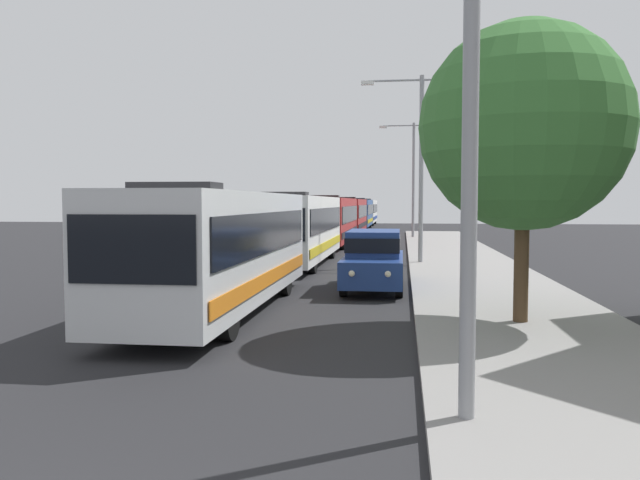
{
  "coord_description": "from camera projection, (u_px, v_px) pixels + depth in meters",
  "views": [
    {
      "loc": [
        3.3,
        -3.42,
        2.81
      ],
      "look_at": [
        0.66,
        16.71,
        1.58
      ],
      "focal_mm": 35.36,
      "sensor_mm": 36.0,
      "label": 1
    }
  ],
  "objects": [
    {
      "name": "bus_second_in_line",
      "position": [
        299.0,
        227.0,
        28.3
      ],
      "size": [
        2.58,
        11.51,
        3.21
      ],
      "color": "silver",
      "rests_on": "ground_plane"
    },
    {
      "name": "bus_tail_end",
      "position": [
        365.0,
        211.0,
        77.71
      ],
      "size": [
        2.58,
        11.32,
        3.21
      ],
      "color": "silver",
      "rests_on": "ground_plane"
    },
    {
      "name": "bus_rear",
      "position": [
        358.0,
        213.0,
        65.69
      ],
      "size": [
        2.58,
        10.58,
        3.21
      ],
      "color": "#284C8C",
      "rests_on": "ground_plane"
    },
    {
      "name": "white_suv",
      "position": [
        374.0,
        258.0,
        20.13
      ],
      "size": [
        1.86,
        5.01,
        1.9
      ],
      "color": "navy",
      "rests_on": "ground_plane"
    },
    {
      "name": "streetlamp_far",
      "position": [
        414.0,
        168.0,
        47.92
      ],
      "size": [
        5.21,
        0.28,
        8.67
      ],
      "color": "gray",
      "rests_on": "sidewalk"
    },
    {
      "name": "bus_lead",
      "position": [
        221.0,
        246.0,
        16.08
      ],
      "size": [
        2.58,
        10.77,
        3.21
      ],
      "color": "silver",
      "rests_on": "ground_plane"
    },
    {
      "name": "streetlamp_mid",
      "position": [
        421.0,
        149.0,
        27.71
      ],
      "size": [
        5.33,
        0.28,
        8.2
      ],
      "color": "gray",
      "rests_on": "sidewalk"
    },
    {
      "name": "roadside_tree",
      "position": [
        524.0,
        127.0,
        13.77
      ],
      "size": [
        4.58,
        4.58,
        6.6
      ],
      "color": "#4C3823",
      "rests_on": "sidewalk"
    },
    {
      "name": "bus_fourth_in_line",
      "position": [
        348.0,
        215.0,
        53.49
      ],
      "size": [
        2.58,
        11.46,
        3.21
      ],
      "color": "maroon",
      "rests_on": "ground_plane"
    },
    {
      "name": "bus_middle",
      "position": [
        331.0,
        219.0,
        40.65
      ],
      "size": [
        2.58,
        12.1,
        3.21
      ],
      "color": "maroon",
      "rests_on": "ground_plane"
    }
  ]
}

